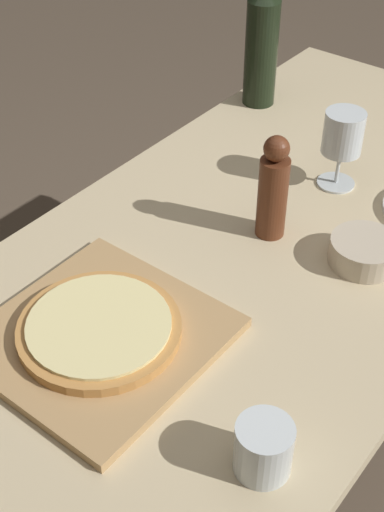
% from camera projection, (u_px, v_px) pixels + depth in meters
% --- Properties ---
extents(ground_plane, '(12.00, 12.00, 0.00)m').
position_uv_depth(ground_plane, '(239.00, 471.00, 1.84)').
color(ground_plane, brown).
extents(dining_table, '(0.78, 1.70, 0.75)m').
position_uv_depth(dining_table, '(253.00, 281.00, 1.42)').
color(dining_table, '#CCB78E').
rests_on(dining_table, ground_plane).
extents(cutting_board, '(0.35, 0.36, 0.02)m').
position_uv_depth(cutting_board, '(100.00, 337.00, 1.16)').
color(cutting_board, tan).
rests_on(cutting_board, dining_table).
extents(pizza, '(0.27, 0.27, 0.02)m').
position_uv_depth(pizza, '(99.00, 328.00, 1.15)').
color(pizza, '#C68947').
rests_on(pizza, cutting_board).
extents(wine_bottle, '(0.08, 0.08, 0.36)m').
position_uv_depth(wine_bottle, '(262.00, 44.00, 1.70)').
color(wine_bottle, black).
rests_on(wine_bottle, dining_table).
extents(pepper_mill, '(0.06, 0.06, 0.21)m').
position_uv_depth(pepper_mill, '(272.00, 189.00, 1.32)').
color(pepper_mill, '#5B2D19').
rests_on(pepper_mill, dining_table).
extents(wine_glass, '(0.08, 0.08, 0.17)m').
position_uv_depth(wine_glass, '(343.00, 135.00, 1.44)').
color(wine_glass, silver).
rests_on(wine_glass, dining_table).
extents(small_bowl, '(0.13, 0.13, 0.05)m').
position_uv_depth(small_bowl, '(364.00, 252.00, 1.30)').
color(small_bowl, beige).
rests_on(small_bowl, dining_table).
extents(drinking_tumbler, '(0.08, 0.08, 0.08)m').
position_uv_depth(drinking_tumbler, '(264.00, 448.00, 0.96)').
color(drinking_tumbler, silver).
rests_on(drinking_tumbler, dining_table).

